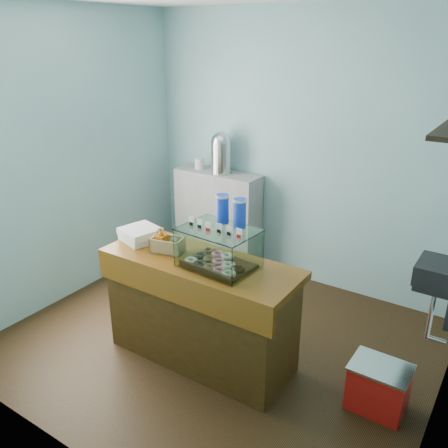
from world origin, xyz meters
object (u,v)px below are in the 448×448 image
Objects in this scene: counter at (200,310)px; display_case at (221,244)px; coffee_urn at (221,152)px; red_cooler at (378,387)px.

counter is 2.78× the size of display_case.
coffee_urn is (-0.84, 1.57, 0.88)m from counter.
red_cooler is (1.40, 0.22, -0.28)m from counter.
counter is at bearing -61.68° from coffee_urn.
counter reaches higher than red_cooler.
coffee_urn is at bearing 149.69° from red_cooler.
counter is at bearing -169.49° from display_case.
red_cooler is at bearing -30.90° from coffee_urn.
coffee_urn is (-1.03, 1.54, 0.27)m from display_case.
display_case is 1.39× the size of red_cooler.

